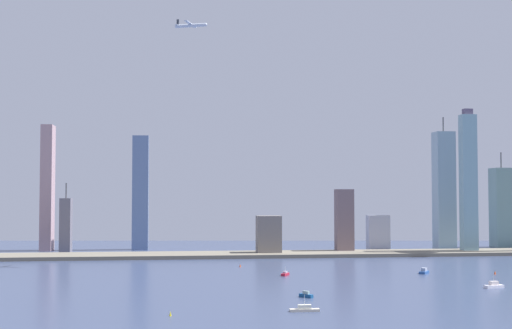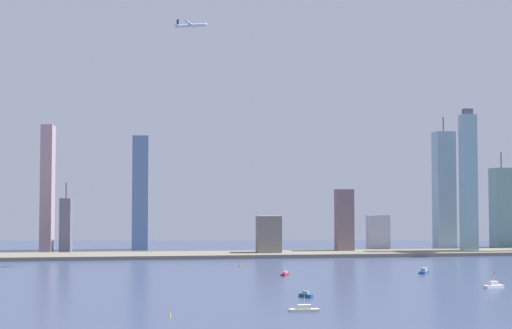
{
  "view_description": "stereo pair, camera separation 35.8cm",
  "coord_description": "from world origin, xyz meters",
  "px_view_note": "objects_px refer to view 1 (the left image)",
  "views": [
    {
      "loc": [
        -140.4,
        -283.05,
        63.64
      ],
      "look_at": [
        -51.92,
        447.97,
        96.67
      ],
      "focal_mm": 49.27,
      "sensor_mm": 36.0,
      "label": 1
    },
    {
      "loc": [
        -140.04,
        -283.1,
        63.64
      ],
      "look_at": [
        -51.92,
        447.97,
        96.67
      ],
      "focal_mm": 49.27,
      "sensor_mm": 36.0,
      "label": 2
    }
  ],
  "objects_px": {
    "boat_2": "(306,295)",
    "skyscraper_4": "(269,236)",
    "boat_0": "(305,309)",
    "channel_buoy_1": "(240,265)",
    "skyscraper_7": "(444,191)",
    "skyscraper_3": "(344,221)",
    "skyscraper_10": "(140,193)",
    "boat_4": "(494,285)",
    "airplane": "(191,25)",
    "channel_buoy_2": "(495,272)",
    "skyscraper_6": "(468,183)",
    "skyscraper_5": "(47,188)",
    "skyscraper_8": "(378,233)",
    "boat_3": "(285,274)",
    "boat_5": "(424,271)",
    "channel_buoy_0": "(170,314)",
    "skyscraper_0": "(502,207)",
    "skyscraper_1": "(66,226)"
  },
  "relations": [
    {
      "from": "boat_5",
      "to": "channel_buoy_2",
      "type": "xyz_separation_m",
      "value": [
        55.26,
        -12.33,
        -0.23
      ]
    },
    {
      "from": "channel_buoy_0",
      "to": "channel_buoy_1",
      "type": "xyz_separation_m",
      "value": [
        61.93,
        252.14,
        -0.02
      ]
    },
    {
      "from": "channel_buoy_1",
      "to": "boat_2",
      "type": "bearing_deg",
      "value": -83.34
    },
    {
      "from": "skyscraper_6",
      "to": "boat_2",
      "type": "height_order",
      "value": "skyscraper_6"
    },
    {
      "from": "skyscraper_6",
      "to": "channel_buoy_1",
      "type": "bearing_deg",
      "value": -156.73
    },
    {
      "from": "skyscraper_4",
      "to": "skyscraper_6",
      "type": "bearing_deg",
      "value": 0.42
    },
    {
      "from": "skyscraper_0",
      "to": "skyscraper_1",
      "type": "xyz_separation_m",
      "value": [
        -525.64,
        -29.85,
        -18.57
      ]
    },
    {
      "from": "boat_3",
      "to": "channel_buoy_2",
      "type": "bearing_deg",
      "value": -66.88
    },
    {
      "from": "boat_0",
      "to": "boat_5",
      "type": "xyz_separation_m",
      "value": [
        133.19,
        174.61,
        0.31
      ]
    },
    {
      "from": "skyscraper_8",
      "to": "boat_3",
      "type": "bearing_deg",
      "value": -122.46
    },
    {
      "from": "skyscraper_1",
      "to": "skyscraper_3",
      "type": "relative_size",
      "value": 1.1
    },
    {
      "from": "skyscraper_4",
      "to": "skyscraper_8",
      "type": "bearing_deg",
      "value": 18.25
    },
    {
      "from": "skyscraper_10",
      "to": "boat_0",
      "type": "relative_size",
      "value": 8.13
    },
    {
      "from": "skyscraper_10",
      "to": "channel_buoy_1",
      "type": "bearing_deg",
      "value": -65.62
    },
    {
      "from": "channel_buoy_0",
      "to": "airplane",
      "type": "relative_size",
      "value": 0.09
    },
    {
      "from": "skyscraper_10",
      "to": "boat_3",
      "type": "bearing_deg",
      "value": -66.24
    },
    {
      "from": "boat_2",
      "to": "skyscraper_4",
      "type": "bearing_deg",
      "value": 139.51
    },
    {
      "from": "skyscraper_10",
      "to": "channel_buoy_1",
      "type": "relative_size",
      "value": 52.7
    },
    {
      "from": "skyscraper_7",
      "to": "channel_buoy_1",
      "type": "bearing_deg",
      "value": -148.38
    },
    {
      "from": "skyscraper_10",
      "to": "boat_0",
      "type": "height_order",
      "value": "skyscraper_10"
    },
    {
      "from": "boat_2",
      "to": "channel_buoy_0",
      "type": "distance_m",
      "value": 102.79
    },
    {
      "from": "skyscraper_1",
      "to": "skyscraper_5",
      "type": "distance_m",
      "value": 65.83
    },
    {
      "from": "skyscraper_3",
      "to": "skyscraper_4",
      "type": "relative_size",
      "value": 1.67
    },
    {
      "from": "skyscraper_4",
      "to": "boat_2",
      "type": "distance_m",
      "value": 307.48
    },
    {
      "from": "boat_4",
      "to": "airplane",
      "type": "xyz_separation_m",
      "value": [
        -204.43,
        192.63,
        223.1
      ]
    },
    {
      "from": "boat_4",
      "to": "skyscraper_10",
      "type": "bearing_deg",
      "value": 109.99
    },
    {
      "from": "skyscraper_4",
      "to": "skyscraper_5",
      "type": "distance_m",
      "value": 272.39
    },
    {
      "from": "skyscraper_3",
      "to": "skyscraper_10",
      "type": "bearing_deg",
      "value": 158.88
    },
    {
      "from": "skyscraper_3",
      "to": "channel_buoy_2",
      "type": "xyz_separation_m",
      "value": [
        71.77,
        -213.19,
        -34.06
      ]
    },
    {
      "from": "channel_buoy_2",
      "to": "skyscraper_0",
      "type": "bearing_deg",
      "value": 62.74
    },
    {
      "from": "skyscraper_6",
      "to": "channel_buoy_1",
      "type": "relative_size",
      "value": 62.61
    },
    {
      "from": "skyscraper_4",
      "to": "skyscraper_6",
      "type": "height_order",
      "value": "skyscraper_6"
    },
    {
      "from": "skyscraper_7",
      "to": "boat_0",
      "type": "bearing_deg",
      "value": -121.09
    },
    {
      "from": "skyscraper_4",
      "to": "channel_buoy_2",
      "type": "height_order",
      "value": "skyscraper_4"
    },
    {
      "from": "skyscraper_5",
      "to": "channel_buoy_2",
      "type": "distance_m",
      "value": 508.71
    },
    {
      "from": "skyscraper_8",
      "to": "boat_2",
      "type": "bearing_deg",
      "value": -113.49
    },
    {
      "from": "boat_4",
      "to": "boat_5",
      "type": "distance_m",
      "value": 93.73
    },
    {
      "from": "skyscraper_6",
      "to": "boat_5",
      "type": "xyz_separation_m",
      "value": [
        -120.98,
        -185.94,
        -76.58
      ]
    },
    {
      "from": "skyscraper_7",
      "to": "boat_2",
      "type": "bearing_deg",
      "value": -123.5
    },
    {
      "from": "boat_0",
      "to": "channel_buoy_1",
      "type": "bearing_deg",
      "value": 94.99
    },
    {
      "from": "boat_4",
      "to": "boat_2",
      "type": "bearing_deg",
      "value": 177.89
    },
    {
      "from": "channel_buoy_0",
      "to": "skyscraper_1",
      "type": "bearing_deg",
      "value": 105.29
    },
    {
      "from": "skyscraper_8",
      "to": "channel_buoy_1",
      "type": "relative_size",
      "value": 16.16
    },
    {
      "from": "skyscraper_6",
      "to": "skyscraper_1",
      "type": "bearing_deg",
      "value": 172.51
    },
    {
      "from": "skyscraper_1",
      "to": "channel_buoy_1",
      "type": "distance_m",
      "value": 249.73
    },
    {
      "from": "skyscraper_0",
      "to": "channel_buoy_1",
      "type": "height_order",
      "value": "skyscraper_0"
    },
    {
      "from": "channel_buoy_2",
      "to": "skyscraper_10",
      "type": "bearing_deg",
      "value": 134.76
    },
    {
      "from": "boat_2",
      "to": "airplane",
      "type": "height_order",
      "value": "airplane"
    },
    {
      "from": "channel_buoy_2",
      "to": "boat_0",
      "type": "bearing_deg",
      "value": -139.27
    },
    {
      "from": "skyscraper_7",
      "to": "skyscraper_8",
      "type": "xyz_separation_m",
      "value": [
        -79.67,
        -0.13,
        -48.56
      ]
    }
  ]
}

